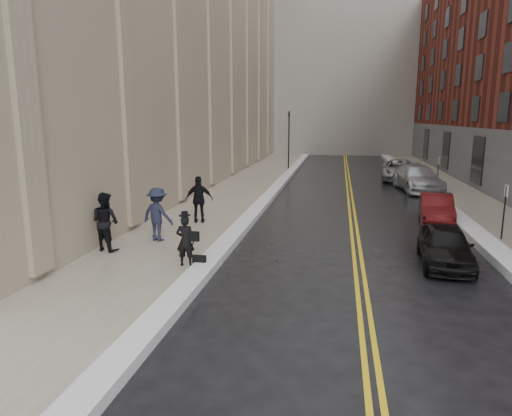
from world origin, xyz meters
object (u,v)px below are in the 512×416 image
at_px(pedestrian_a, 105,221).
at_px(pedestrian_c, 199,199).
at_px(car_silver_near, 418,178).
at_px(car_maroon, 436,208).
at_px(pedestrian_main, 185,241).
at_px(car_black, 445,246).
at_px(pedestrian_b, 158,214).
at_px(car_silver_far, 400,170).

height_order(pedestrian_a, pedestrian_c, pedestrian_c).
relative_size(car_silver_near, pedestrian_a, 2.75).
bearing_deg(car_maroon, pedestrian_main, -130.19).
height_order(car_black, car_maroon, car_black).
bearing_deg(car_maroon, pedestrian_c, -159.18).
height_order(pedestrian_a, pedestrian_b, pedestrian_a).
xyz_separation_m(car_black, pedestrian_a, (-11.25, -0.86, 0.52)).
bearing_deg(pedestrian_main, pedestrian_c, -79.35).
height_order(car_silver_near, pedestrian_main, pedestrian_main).
bearing_deg(car_silver_near, pedestrian_main, -126.09).
xyz_separation_m(car_silver_far, pedestrian_main, (-9.12, -22.71, 0.17)).
bearing_deg(car_silver_near, pedestrian_a, -135.42).
bearing_deg(pedestrian_a, pedestrian_b, -111.77).
relative_size(car_maroon, pedestrian_b, 1.94).
height_order(car_black, pedestrian_a, pedestrian_a).
bearing_deg(car_black, car_maroon, 85.53).
relative_size(pedestrian_main, pedestrian_c, 0.78).
distance_m(car_maroon, car_silver_near, 9.27).
relative_size(car_maroon, pedestrian_c, 1.90).
bearing_deg(pedestrian_c, pedestrian_main, 89.90).
distance_m(pedestrian_main, pedestrian_b, 3.31).
xyz_separation_m(car_maroon, pedestrian_a, (-12.21, -7.27, 0.53)).
relative_size(car_silver_far, pedestrian_c, 2.74).
bearing_deg(car_silver_far, pedestrian_a, -115.37).
xyz_separation_m(car_silver_far, pedestrian_c, (-10.48, -16.91, 0.39)).
bearing_deg(pedestrian_a, pedestrian_main, 178.97).
bearing_deg(pedestrian_a, car_maroon, -131.07).
height_order(car_maroon, pedestrian_a, pedestrian_a).
distance_m(car_black, car_maroon, 6.48).
relative_size(pedestrian_a, pedestrian_b, 1.02).
bearing_deg(pedestrian_b, car_black, -167.19).
distance_m(car_black, pedestrian_c, 10.12).
height_order(car_maroon, pedestrian_c, pedestrian_c).
distance_m(car_black, car_silver_near, 15.74).
bearing_deg(car_silver_near, pedestrian_b, -135.20).
relative_size(pedestrian_main, pedestrian_a, 0.78).
relative_size(pedestrian_b, pedestrian_c, 0.98).
bearing_deg(car_silver_far, car_silver_near, -80.19).
xyz_separation_m(car_maroon, car_silver_near, (0.63, 9.24, 0.17)).
height_order(car_silver_near, pedestrian_c, pedestrian_c).
height_order(pedestrian_main, pedestrian_c, pedestrian_c).
distance_m(car_black, pedestrian_b, 10.01).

